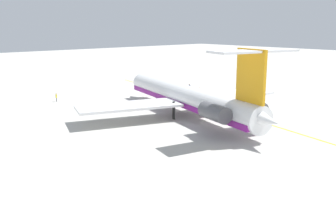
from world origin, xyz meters
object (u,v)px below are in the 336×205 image
at_px(ground_crew_portside, 189,86).
at_px(safety_cone_nose, 199,88).
at_px(ground_crew_near_tail, 56,96).
at_px(ground_crew_near_nose, 179,86).
at_px(main_jetliner, 190,98).

xyz_separation_m(ground_crew_portside, safety_cone_nose, (-0.05, -3.19, -0.77)).
relative_size(ground_crew_near_tail, ground_crew_portside, 1.00).
bearing_deg(ground_crew_portside, ground_crew_near_nose, 115.93).
bearing_deg(ground_crew_near_tail, safety_cone_nose, 4.17).
xyz_separation_m(main_jetliner, ground_crew_portside, (17.21, -17.06, -2.14)).
height_order(main_jetliner, ground_crew_near_nose, main_jetliner).
xyz_separation_m(ground_crew_near_tail, safety_cone_nose, (-8.59, -30.90, -0.77)).
bearing_deg(safety_cone_nose, ground_crew_near_nose, 72.71).
bearing_deg(ground_crew_near_tail, ground_crew_portside, 2.59).
bearing_deg(ground_crew_near_nose, ground_crew_near_tail, 67.04).
xyz_separation_m(ground_crew_near_tail, ground_crew_portside, (-8.54, -27.71, -0.00)).
relative_size(ground_crew_near_nose, ground_crew_near_tail, 1.03).
bearing_deg(ground_crew_near_nose, safety_cone_nose, -115.03).
distance_m(main_jetliner, ground_crew_near_tail, 27.95).
height_order(main_jetliner, ground_crew_portside, main_jetliner).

